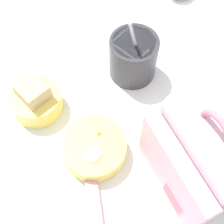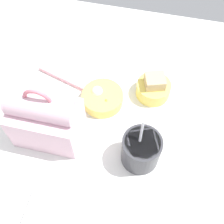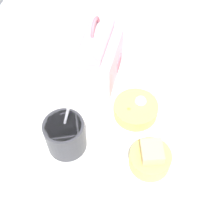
# 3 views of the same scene
# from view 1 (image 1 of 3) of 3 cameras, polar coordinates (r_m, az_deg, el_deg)

# --- Properties ---
(desk_surface) EXTENTS (1.40, 1.10, 0.02)m
(desk_surface) POSITION_cam_1_polar(r_m,az_deg,el_deg) (0.70, 0.79, -1.67)
(desk_surface) COLOR white
(desk_surface) RESTS_ON ground
(lunch_bag) EXTENTS (0.19, 0.13, 0.23)m
(lunch_bag) POSITION_cam_1_polar(r_m,az_deg,el_deg) (0.58, 15.61, -8.02)
(lunch_bag) COLOR beige
(lunch_bag) RESTS_ON desk_surface
(soup_cup) EXTENTS (0.11, 0.11, 0.18)m
(soup_cup) POSITION_cam_1_polar(r_m,az_deg,el_deg) (0.72, 3.90, 10.04)
(soup_cup) COLOR #333338
(soup_cup) RESTS_ON desk_surface
(bento_bowl_sandwich) EXTENTS (0.11, 0.11, 0.09)m
(bento_bowl_sandwich) POSITION_cam_1_polar(r_m,az_deg,el_deg) (0.70, -13.73, 2.23)
(bento_bowl_sandwich) COLOR #EFD65B
(bento_bowl_sandwich) RESTS_ON desk_surface
(bento_bowl_snacks) EXTENTS (0.13, 0.13, 0.06)m
(bento_bowl_snacks) POSITION_cam_1_polar(r_m,az_deg,el_deg) (0.64, -3.26, -6.56)
(bento_bowl_snacks) COLOR #EFD65B
(bento_bowl_snacks) RESTS_ON desk_surface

